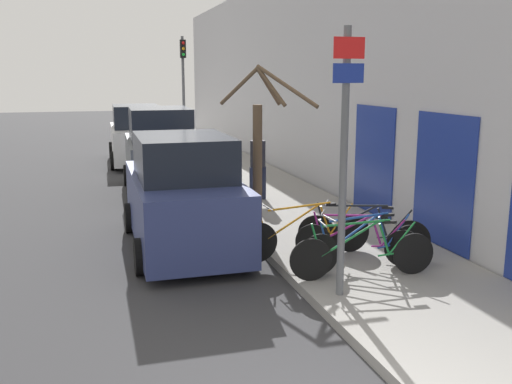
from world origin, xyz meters
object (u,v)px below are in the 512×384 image
object	(u,v)px
bicycle_1	(365,246)
parked_car_2	(137,137)
pedestrian_near	(258,161)
bicycle_0	(363,253)
signpost	(344,156)
traffic_light	(183,82)
parked_car_0	(183,197)
bicycle_3	(363,234)
bicycle_4	(306,234)
parked_car_1	(160,155)
street_tree	(260,150)
bicycle_2	(358,242)

from	to	relation	value
bicycle_1	parked_car_2	xyz separation A→B (m)	(-2.47, 13.76, 0.45)
pedestrian_near	bicycle_0	bearing A→B (deg)	77.98
signpost	traffic_light	distance (m)	13.95
bicycle_0	bicycle_1	bearing A→B (deg)	-24.79
parked_car_0	traffic_light	xyz separation A→B (m)	(1.79, 10.51, 2.03)
bicycle_0	traffic_light	xyz separation A→B (m)	(-0.57, 13.36, 2.49)
signpost	bicycle_3	bearing A→B (deg)	53.76
bicycle_4	traffic_light	world-z (taller)	traffic_light
signpost	bicycle_4	world-z (taller)	signpost
parked_car_1	pedestrian_near	distance (m)	3.16
pedestrian_near	street_tree	world-z (taller)	street_tree
parked_car_1	bicycle_2	bearing A→B (deg)	-70.93
signpost	bicycle_1	bearing A→B (deg)	46.42
signpost	bicycle_1	distance (m)	2.03
bicycle_0	street_tree	bearing A→B (deg)	18.73
parked_car_1	bicycle_0	bearing A→B (deg)	-73.70
bicycle_0	bicycle_1	world-z (taller)	bicycle_1
street_tree	traffic_light	xyz separation A→B (m)	(0.15, 10.14, 1.25)
parked_car_0	street_tree	size ratio (longest dim) A/B	1.33
bicycle_4	traffic_light	bearing A→B (deg)	-2.66
bicycle_3	traffic_light	distance (m)	12.65
parked_car_0	street_tree	bearing A→B (deg)	13.31
bicycle_2	bicycle_0	bearing A→B (deg)	-169.00
parked_car_0	parked_car_2	world-z (taller)	parked_car_0
signpost	parked_car_0	bearing A→B (deg)	116.70
bicycle_2	bicycle_3	world-z (taller)	bicycle_3
bicycle_4	signpost	bearing A→B (deg)	171.64
bicycle_3	street_tree	xyz separation A→B (m)	(-1.23, 2.21, 1.24)
bicycle_2	signpost	bearing A→B (deg)	174.70
bicycle_0	parked_car_0	distance (m)	3.73
bicycle_2	traffic_light	world-z (taller)	traffic_light
bicycle_1	traffic_light	xyz separation A→B (m)	(-0.76, 13.04, 2.49)
bicycle_0	street_tree	size ratio (longest dim) A/B	0.70
bicycle_3	bicycle_4	size ratio (longest dim) A/B	0.81
bicycle_4	parked_car_0	size ratio (longest dim) A/B	0.56
parked_car_2	signpost	bearing A→B (deg)	-82.12
bicycle_4	parked_car_2	bearing A→B (deg)	4.89
signpost	bicycle_1	world-z (taller)	signpost
bicycle_1	street_tree	world-z (taller)	street_tree
signpost	parked_car_1	size ratio (longest dim) A/B	0.86
bicycle_1	pedestrian_near	distance (m)	5.67
parked_car_0	pedestrian_near	bearing A→B (deg)	52.66
signpost	traffic_light	bearing A→B (deg)	89.69
bicycle_4	parked_car_2	size ratio (longest dim) A/B	0.52
bicycle_2	street_tree	xyz separation A→B (m)	(-0.95, 2.58, 1.26)
traffic_light	bicycle_1	bearing A→B (deg)	-86.67
signpost	bicycle_2	size ratio (longest dim) A/B	2.04
bicycle_2	bicycle_3	bearing A→B (deg)	-6.45
bicycle_0	parked_car_2	size ratio (longest dim) A/B	0.49
parked_car_1	street_tree	world-z (taller)	street_tree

